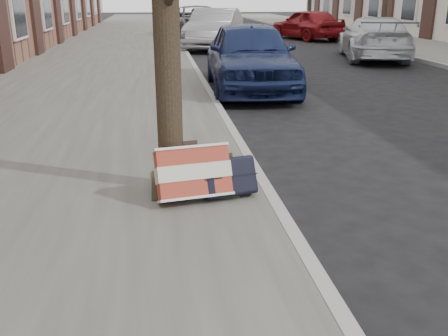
{
  "coord_description": "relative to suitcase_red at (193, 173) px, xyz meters",
  "views": [
    {
      "loc": [
        -2.33,
        -3.68,
        1.99
      ],
      "look_at": [
        -1.72,
        0.8,
        0.42
      ],
      "focal_mm": 40.0,
      "sensor_mm": 36.0,
      "label": 1
    }
  ],
  "objects": [
    {
      "name": "dirt_patch",
      "position": [
        0.02,
        0.42,
        -0.26
      ],
      "size": [
        0.85,
        0.85,
        0.02
      ],
      "primitive_type": "cube",
      "color": "black",
      "rests_on": "near_sidewalk"
    },
    {
      "name": "suitcase_navy",
      "position": [
        0.35,
        0.03,
        -0.06
      ],
      "size": [
        0.59,
        0.42,
        0.41
      ],
      "primitive_type": "cube",
      "rotation": [
        -0.42,
        0.0,
        0.24
      ],
      "color": "black",
      "rests_on": "near_sidewalk"
    },
    {
      "name": "car_far_back",
      "position": [
        6.74,
        18.91,
        0.31
      ],
      "size": [
        2.93,
        4.42,
        1.4
      ],
      "primitive_type": "imported",
      "rotation": [
        0.0,
        0.0,
        3.48
      ],
      "color": "maroon",
      "rests_on": "ground"
    },
    {
      "name": "ground",
      "position": [
        2.02,
        -0.78,
        -0.39
      ],
      "size": [
        120.0,
        120.0,
        0.0
      ],
      "primitive_type": "plane",
      "color": "black",
      "rests_on": "ground"
    },
    {
      "name": "near_sidewalk",
      "position": [
        -1.68,
        14.22,
        -0.33
      ],
      "size": [
        5.0,
        70.0,
        0.12
      ],
      "primitive_type": "cube",
      "color": "#65645C",
      "rests_on": "ground"
    },
    {
      "name": "car_near_mid",
      "position": [
        2.01,
        15.31,
        0.37
      ],
      "size": [
        2.89,
        4.85,
        1.51
      ],
      "primitive_type": "imported",
      "rotation": [
        0.0,
        0.0,
        -0.3
      ],
      "color": "#98999F",
      "rests_on": "ground"
    },
    {
      "name": "car_near_front",
      "position": [
        1.72,
        6.36,
        0.36
      ],
      "size": [
        2.01,
        4.47,
        1.49
      ],
      "primitive_type": "imported",
      "rotation": [
        0.0,
        0.0,
        -0.06
      ],
      "color": "#141E44",
      "rests_on": "ground"
    },
    {
      "name": "far_sidewalk",
      "position": [
        9.82,
        14.22,
        -0.33
      ],
      "size": [
        4.0,
        70.0,
        0.12
      ],
      "primitive_type": "cube",
      "color": "slate",
      "rests_on": "ground"
    },
    {
      "name": "suitcase_red",
      "position": [
        0.0,
        0.0,
        0.0
      ],
      "size": [
        0.75,
        0.49,
        0.54
      ],
      "primitive_type": "cube",
      "rotation": [
        -0.42,
        0.0,
        0.17
      ],
      "color": "maroon",
      "rests_on": "near_sidewalk"
    },
    {
      "name": "car_far_front",
      "position": [
        6.69,
        11.26,
        0.29
      ],
      "size": [
        2.97,
        4.96,
        1.35
      ],
      "primitive_type": "imported",
      "rotation": [
        0.0,
        0.0,
        2.89
      ],
      "color": "#B1B5B9",
      "rests_on": "ground"
    },
    {
      "name": "car_near_back",
      "position": [
        1.76,
        20.05,
        0.37
      ],
      "size": [
        3.3,
        5.75,
        1.51
      ],
      "primitive_type": "imported",
      "rotation": [
        0.0,
        0.0,
        0.15
      ],
      "color": "#3B3C40",
      "rests_on": "ground"
    }
  ]
}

